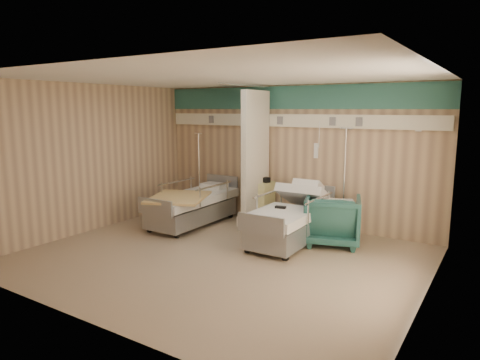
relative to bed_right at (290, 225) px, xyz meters
name	(u,v)px	position (x,y,z in m)	size (l,w,h in m)	color
ground	(220,257)	(-0.60, -1.30, -0.32)	(6.00, 5.00, 0.00)	gray
room_walls	(227,139)	(-0.63, -1.05, 1.55)	(6.04, 5.04, 2.82)	tan
bed_right	(290,225)	(0.00, 0.00, 0.00)	(1.00, 2.16, 0.63)	silver
bed_left	(192,209)	(-2.20, 0.00, 0.00)	(1.00, 2.16, 0.63)	silver
bedside_cabinet	(259,202)	(-1.15, 0.90, 0.11)	(0.50, 0.48, 0.85)	#F2EC97
visitor_armchair	(332,220)	(0.65, 0.32, 0.11)	(0.92, 0.94, 0.86)	#20504A
waffle_blanket	(334,194)	(0.68, 0.29, 0.58)	(0.68, 0.60, 0.08)	white
iv_stand_right	(343,213)	(0.61, 0.98, 0.09)	(0.36, 0.36, 2.00)	silver
iv_stand_left	(199,197)	(-2.68, 0.86, 0.05)	(0.32, 0.32, 1.81)	silver
call_remote	(280,207)	(-0.12, -0.15, 0.34)	(0.19, 0.08, 0.04)	black
tan_blanket	(178,197)	(-2.16, -0.46, 0.34)	(1.00, 1.26, 0.04)	tan
toiletry_bag	(265,180)	(-1.02, 0.91, 0.59)	(0.19, 0.12, 0.11)	black
white_cup	(252,178)	(-1.32, 0.90, 0.60)	(0.09, 0.09, 0.13)	white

